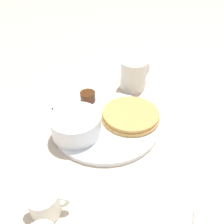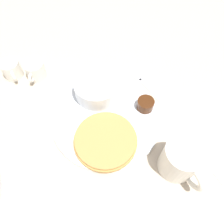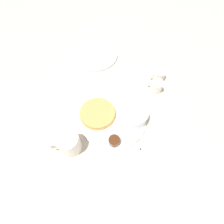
# 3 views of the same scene
# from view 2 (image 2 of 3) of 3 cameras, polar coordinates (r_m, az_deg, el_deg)

# --- Properties ---
(ground_plane) EXTENTS (4.00, 4.00, 0.00)m
(ground_plane) POSITION_cam_2_polar(r_m,az_deg,el_deg) (0.56, -1.52, -2.17)
(ground_plane) COLOR #C6B299
(plate) EXTENTS (0.27, 0.27, 0.01)m
(plate) POSITION_cam_2_polar(r_m,az_deg,el_deg) (0.56, -1.53, -1.86)
(plate) COLOR white
(plate) RESTS_ON ground_plane
(pancake_stack) EXTENTS (0.15, 0.15, 0.02)m
(pancake_stack) POSITION_cam_2_polar(r_m,az_deg,el_deg) (0.51, -1.72, -7.37)
(pancake_stack) COLOR tan
(pancake_stack) RESTS_ON plate
(bowl) EXTENTS (0.12, 0.12, 0.05)m
(bowl) POSITION_cam_2_polar(r_m,az_deg,el_deg) (0.57, -3.96, 6.44)
(bowl) COLOR white
(bowl) RESTS_ON plate
(syrup_cup) EXTENTS (0.04, 0.04, 0.03)m
(syrup_cup) POSITION_cam_2_polar(r_m,az_deg,el_deg) (0.56, 8.72, 1.99)
(syrup_cup) COLOR #47230F
(syrup_cup) RESTS_ON plate
(butter_ramekin) EXTENTS (0.05, 0.05, 0.04)m
(butter_ramekin) POSITION_cam_2_polar(r_m,az_deg,el_deg) (0.60, -2.95, 7.70)
(butter_ramekin) COLOR white
(butter_ramekin) RESTS_ON plate
(coffee_mug) EXTENTS (0.11, 0.08, 0.09)m
(coffee_mug) POSITION_cam_2_polar(r_m,az_deg,el_deg) (0.49, 17.53, -11.95)
(coffee_mug) COLOR silver
(coffee_mug) RESTS_ON ground_plane
(creamer_pitcher_near) EXTENTS (0.07, 0.05, 0.05)m
(creamer_pitcher_near) POSITION_cam_2_polar(r_m,az_deg,el_deg) (0.66, -19.37, 10.25)
(creamer_pitcher_near) COLOR white
(creamer_pitcher_near) RESTS_ON ground_plane
(creamer_pitcher_far) EXTENTS (0.08, 0.05, 0.05)m
(creamer_pitcher_far) POSITION_cam_2_polar(r_m,az_deg,el_deg) (0.69, -24.71, 10.06)
(creamer_pitcher_far) COLOR white
(creamer_pitcher_far) RESTS_ON ground_plane
(fork) EXTENTS (0.13, 0.03, 0.00)m
(fork) POSITION_cam_2_polar(r_m,az_deg,el_deg) (0.63, 8.28, 7.52)
(fork) COLOR silver
(fork) RESTS_ON ground_plane
(napkin) EXTENTS (0.12, 0.09, 0.00)m
(napkin) POSITION_cam_2_polar(r_m,az_deg,el_deg) (0.58, 26.34, -9.82)
(napkin) COLOR white
(napkin) RESTS_ON ground_plane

